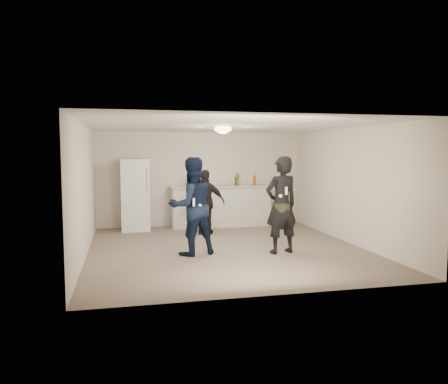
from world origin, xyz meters
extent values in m
plane|color=#6B5B4C|center=(0.00, 0.00, 0.00)|extent=(6.00, 6.00, 0.00)
plane|color=silver|center=(0.00, 0.00, 2.50)|extent=(6.00, 6.00, 0.00)
plane|color=beige|center=(0.00, 3.00, 1.25)|extent=(6.00, 0.00, 6.00)
plane|color=beige|center=(0.00, -3.00, 1.25)|extent=(6.00, 0.00, 6.00)
plane|color=beige|center=(-2.75, 0.00, 1.25)|extent=(0.00, 6.00, 6.00)
plane|color=beige|center=(2.75, 0.00, 1.25)|extent=(0.00, 6.00, 6.00)
cube|color=beige|center=(0.48, 2.67, 0.53)|extent=(2.60, 0.56, 1.05)
cube|color=beige|center=(0.48, 2.67, 1.07)|extent=(2.68, 0.64, 0.04)
cube|color=white|center=(-1.75, 2.60, 0.90)|extent=(0.70, 0.70, 1.80)
cylinder|color=silver|center=(-1.47, 2.23, 1.30)|extent=(0.02, 0.02, 0.60)
ellipsoid|color=white|center=(0.00, 0.30, 2.45)|extent=(0.36, 0.36, 0.16)
cylinder|color=silver|center=(-0.41, 2.73, 1.18)|extent=(0.08, 0.08, 0.17)
imported|color=#0E1E3C|center=(-0.76, -0.34, 0.94)|extent=(1.07, 0.93, 1.88)
imported|color=black|center=(0.96, -0.61, 0.95)|extent=(0.78, 0.60, 1.90)
cylinder|color=#323B1A|center=(0.96, -0.61, 0.85)|extent=(0.34, 0.34, 0.28)
imported|color=black|center=(-0.12, 1.62, 0.78)|extent=(0.99, 0.68, 1.56)
cube|color=white|center=(-0.76, -0.62, 1.05)|extent=(0.04, 0.04, 0.15)
sphere|color=white|center=(-0.64, -0.59, 0.98)|extent=(0.07, 0.07, 0.07)
cube|color=white|center=(0.96, -0.86, 1.25)|extent=(0.04, 0.04, 0.15)
sphere|color=white|center=(0.86, -0.83, 1.15)|extent=(0.07, 0.07, 0.07)
cylinder|color=#184F16|center=(0.85, 2.53, 1.21)|extent=(0.07, 0.07, 0.23)
cylinder|color=#976516|center=(0.91, 2.56, 1.19)|extent=(0.08, 0.08, 0.20)
cylinder|color=#13441A|center=(0.93, 2.60, 1.23)|extent=(0.06, 0.06, 0.28)
cylinder|color=white|center=(-0.10, 2.66, 1.17)|extent=(0.07, 0.07, 0.17)
cylinder|color=#914F15|center=(1.38, 2.57, 1.22)|extent=(0.07, 0.07, 0.25)
camera|label=1|loc=(-2.00, -8.58, 1.98)|focal=35.00mm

